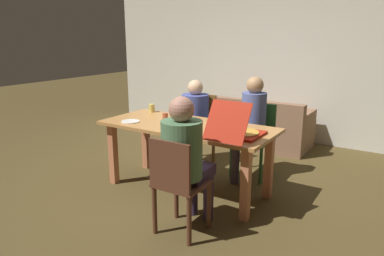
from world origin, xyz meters
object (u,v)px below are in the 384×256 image
(pizza_box_0, at_px, (238,131))
(couch, at_px, (253,127))
(dining_table, at_px, (187,135))
(chair_0, at_px, (199,127))
(plate_0, at_px, (131,121))
(drinking_glass_0, at_px, (213,119))
(drinking_glass_1, at_px, (165,117))
(drinking_glass_2, at_px, (152,108))
(plate_1, at_px, (173,128))
(chair_1, at_px, (177,184))
(person_2, at_px, (251,121))
(person_0, at_px, (193,115))
(chair_2, at_px, (256,135))
(person_1, at_px, (185,153))

(pizza_box_0, relative_size, couch, 0.35)
(dining_table, relative_size, couch, 1.10)
(chair_0, xyz_separation_m, plate_0, (-0.23, -1.12, 0.28))
(drinking_glass_0, relative_size, drinking_glass_1, 1.40)
(drinking_glass_2, bearing_deg, plate_1, -37.44)
(pizza_box_0, height_order, drinking_glass_0, pizza_box_0)
(chair_1, bearing_deg, person_2, 90.00)
(pizza_box_0, distance_m, drinking_glass_2, 1.50)
(person_0, xyz_separation_m, plate_1, (0.36, -0.98, 0.09))
(chair_2, bearing_deg, couch, 114.19)
(dining_table, bearing_deg, person_1, -58.03)
(drinking_glass_1, distance_m, couch, 2.16)
(person_2, distance_m, couch, 1.50)
(person_0, xyz_separation_m, drinking_glass_1, (0.10, -0.76, 0.13))
(drinking_glass_2, bearing_deg, chair_1, -44.27)
(person_0, height_order, drinking_glass_2, person_0)
(drinking_glass_0, height_order, drinking_glass_1, drinking_glass_0)
(chair_0, xyz_separation_m, chair_2, (0.84, 0.00, 0.01))
(chair_1, bearing_deg, drinking_glass_2, 135.73)
(dining_table, distance_m, chair_2, 1.00)
(person_2, xyz_separation_m, plate_0, (-1.07, -0.96, 0.05))
(chair_2, bearing_deg, chair_1, -90.00)
(pizza_box_0, relative_size, plate_1, 2.81)
(person_1, bearing_deg, drinking_glass_1, 136.22)
(pizza_box_0, bearing_deg, dining_table, 169.67)
(dining_table, height_order, drinking_glass_1, drinking_glass_1)
(pizza_box_0, distance_m, plate_1, 0.72)
(plate_0, bearing_deg, couch, 76.85)
(dining_table, distance_m, person_0, 0.84)
(chair_1, bearing_deg, person_0, 117.71)
(drinking_glass_0, bearing_deg, drinking_glass_1, -163.04)
(chair_1, distance_m, pizza_box_0, 0.83)
(plate_0, distance_m, drinking_glass_0, 0.94)
(plate_0, bearing_deg, chair_2, 46.40)
(drinking_glass_2, bearing_deg, dining_table, -22.98)
(chair_0, height_order, chair_1, chair_0)
(chair_1, height_order, drinking_glass_2, chair_1)
(plate_1, distance_m, couch, 2.35)
(chair_2, bearing_deg, chair_0, -179.90)
(person_1, relative_size, person_2, 0.99)
(couch, bearing_deg, person_1, -79.23)
(dining_table, xyz_separation_m, pizza_box_0, (0.68, -0.12, 0.17))
(person_2, xyz_separation_m, couch, (-0.53, 1.34, -0.44))
(plate_0, bearing_deg, person_1, -24.48)
(chair_2, bearing_deg, drinking_glass_1, -129.55)
(person_0, bearing_deg, couch, 76.76)
(dining_table, distance_m, plate_0, 0.67)
(chair_0, distance_m, pizza_box_0, 1.50)
(chair_0, bearing_deg, pizza_box_0, -43.30)
(chair_0, height_order, person_0, person_0)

